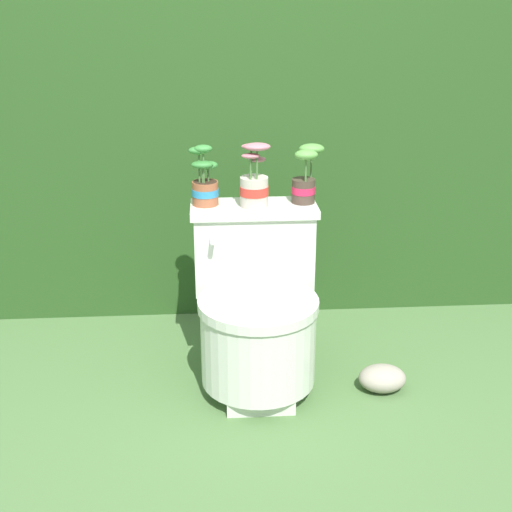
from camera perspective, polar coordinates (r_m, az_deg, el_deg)
The scene contains 7 objects.
ground_plane at distance 2.71m, azimuth -1.40°, elevation -10.82°, with size 12.00×12.00×0.00m, color #4C703D.
hedge_backdrop at distance 3.52m, azimuth -2.44°, elevation 12.03°, with size 3.94×0.99×1.75m.
toilet at distance 2.63m, azimuth 0.07°, elevation -4.52°, with size 0.47×0.56×0.66m.
potted_plant_left at distance 2.63m, azimuth -4.13°, elevation 5.85°, with size 0.11×0.10×0.23m.
potted_plant_midleft at distance 2.60m, azimuth -0.14°, elevation 5.82°, with size 0.11×0.12×0.24m.
potted_plant_middle at distance 2.66m, azimuth 3.96°, elevation 6.30°, with size 0.12×0.12×0.22m.
garden_stone at distance 2.74m, azimuth 10.07°, elevation -9.61°, with size 0.18×0.14×0.10m.
Camera 1 is at (-0.09, -2.29, 1.44)m, focal length 50.00 mm.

